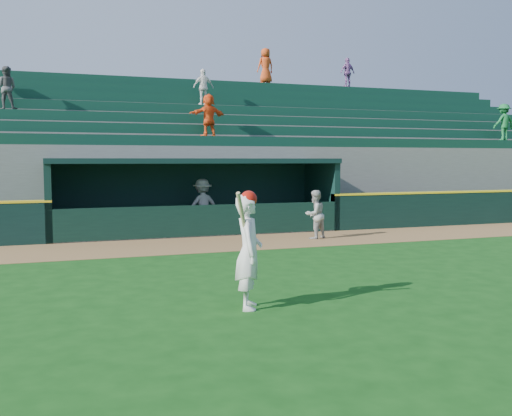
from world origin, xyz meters
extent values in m
plane|color=#114110|center=(0.00, 0.00, 0.00)|extent=(120.00, 120.00, 0.00)
cube|color=brown|center=(0.00, 4.90, 0.01)|extent=(40.00, 3.00, 0.01)
imported|color=#A6A6A1|center=(3.08, 4.94, 0.75)|extent=(0.88, 0.79, 1.50)
imported|color=#ACABA6|center=(0.24, 7.72, 0.89)|extent=(1.23, 0.81, 1.78)
cube|color=slate|center=(0.00, 7.70, 0.02)|extent=(9.00, 2.60, 0.04)
cube|color=black|center=(-4.60, 7.70, 1.15)|extent=(0.20, 2.60, 2.30)
cube|color=black|center=(4.60, 7.70, 1.15)|extent=(0.20, 2.60, 2.30)
cube|color=black|center=(0.00, 9.00, 1.15)|extent=(9.40, 0.20, 2.30)
cube|color=black|center=(0.00, 7.70, 2.38)|extent=(9.40, 2.80, 0.16)
cube|color=black|center=(0.00, 6.48, 0.50)|extent=(9.00, 0.16, 1.00)
cube|color=brown|center=(0.00, 8.50, 0.25)|extent=(8.40, 0.45, 0.10)
cube|color=slate|center=(0.00, 9.53, 1.46)|extent=(34.00, 0.85, 2.91)
cube|color=#0F3828|center=(0.00, 9.41, 3.09)|extent=(34.00, 0.60, 0.36)
cube|color=slate|center=(0.00, 10.38, 1.68)|extent=(34.00, 0.85, 3.36)
cube|color=#0F3828|center=(0.00, 10.26, 3.54)|extent=(34.00, 0.60, 0.36)
cube|color=slate|center=(0.00, 11.22, 1.91)|extent=(34.00, 0.85, 3.81)
cube|color=#0F3828|center=(0.00, 11.11, 3.99)|extent=(34.00, 0.60, 0.36)
cube|color=slate|center=(0.00, 12.07, 2.13)|extent=(34.00, 0.85, 4.26)
cube|color=#0F3828|center=(0.00, 11.96, 4.44)|extent=(34.00, 0.60, 0.36)
cube|color=slate|center=(0.00, 12.93, 2.35)|extent=(34.00, 0.85, 4.71)
cube|color=#0F3828|center=(0.00, 12.81, 4.89)|extent=(34.00, 0.60, 0.36)
cube|color=slate|center=(0.00, 13.78, 2.58)|extent=(34.00, 0.85, 5.16)
cube|color=#0F3828|center=(0.00, 13.66, 5.34)|extent=(34.00, 0.60, 0.36)
cube|color=slate|center=(0.00, 14.62, 2.80)|extent=(34.00, 0.85, 5.61)
cube|color=#0F3828|center=(0.00, 14.51, 5.79)|extent=(34.00, 0.60, 0.36)
cube|color=slate|center=(0.00, 15.20, 2.80)|extent=(34.50, 0.30, 5.61)
imported|color=#D14217|center=(4.99, 14.53, 6.79)|extent=(0.86, 0.63, 1.63)
imported|color=white|center=(1.38, 11.97, 5.35)|extent=(0.90, 0.46, 1.46)
imported|color=#4D4D4D|center=(-5.94, 11.12, 4.92)|extent=(0.81, 0.68, 1.50)
imported|color=#176930|center=(14.29, 9.43, 4.07)|extent=(1.04, 0.61, 1.59)
imported|color=#A062A8|center=(9.29, 14.53, 6.69)|extent=(0.90, 0.52, 1.44)
imported|color=#FF571C|center=(0.91, 9.43, 4.03)|extent=(1.48, 0.79, 1.52)
imported|color=white|center=(-1.45, -2.18, 0.93)|extent=(0.62, 0.78, 1.86)
sphere|color=#AC1409|center=(-1.45, -2.18, 1.79)|extent=(0.27, 0.27, 0.27)
cylinder|color=tan|center=(-1.63, -2.40, 1.56)|extent=(0.33, 0.44, 0.76)
camera|label=1|loc=(-4.35, -10.83, 2.42)|focal=40.00mm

